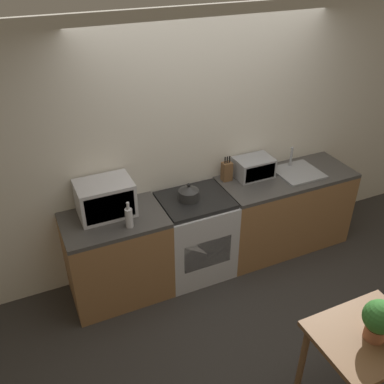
{
  "coord_description": "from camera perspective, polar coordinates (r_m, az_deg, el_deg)",
  "views": [
    {
      "loc": [
        -1.75,
        -2.39,
        3.14
      ],
      "look_at": [
        -0.35,
        0.7,
        1.05
      ],
      "focal_mm": 40.0,
      "sensor_mm": 36.0,
      "label": 1
    }
  ],
  "objects": [
    {
      "name": "bottle",
      "position": [
        3.78,
        -8.4,
        -3.36
      ],
      "size": [
        0.07,
        0.07,
        0.25
      ],
      "color": "silver",
      "rests_on": "counter_left_run"
    },
    {
      "name": "microwave",
      "position": [
        3.95,
        -11.5,
        -0.83
      ],
      "size": [
        0.5,
        0.36,
        0.33
      ],
      "color": "silver",
      "rests_on": "counter_left_run"
    },
    {
      "name": "toaster_oven",
      "position": [
        4.55,
        8.23,
        3.26
      ],
      "size": [
        0.4,
        0.27,
        0.21
      ],
      "color": "#999BA0",
      "rests_on": "counter_right_run"
    },
    {
      "name": "stove_range",
      "position": [
        4.43,
        0.39,
        -5.82
      ],
      "size": [
        0.7,
        0.62,
        0.9
      ],
      "color": "silver",
      "rests_on": "ground_plane"
    },
    {
      "name": "wall_back",
      "position": [
        4.35,
        1.76,
        6.57
      ],
      "size": [
        10.0,
        0.06,
        2.6
      ],
      "color": "silver",
      "rests_on": "ground_plane"
    },
    {
      "name": "counter_right_run",
      "position": [
        4.9,
        12.03,
        -2.45
      ],
      "size": [
        1.48,
        0.62,
        0.9
      ],
      "color": "olive",
      "rests_on": "ground_plane"
    },
    {
      "name": "dining_table",
      "position": [
        3.43,
        22.1,
        -18.56
      ],
      "size": [
        0.76,
        0.6,
        0.76
      ],
      "color": "brown",
      "rests_on": "ground_plane"
    },
    {
      "name": "counter_left_run",
      "position": [
        4.23,
        -9.89,
        -8.49
      ],
      "size": [
        0.94,
        0.62,
        0.9
      ],
      "color": "olive",
      "rests_on": "ground_plane"
    },
    {
      "name": "ground_plane",
      "position": [
        4.32,
        8.37,
        -15.51
      ],
      "size": [
        16.0,
        16.0,
        0.0
      ],
      "primitive_type": "plane",
      "color": "#33302D"
    },
    {
      "name": "knife_block",
      "position": [
        4.44,
        4.66,
        2.78
      ],
      "size": [
        0.1,
        0.08,
        0.27
      ],
      "color": "brown",
      "rests_on": "counter_right_run"
    },
    {
      "name": "kettle",
      "position": [
        4.12,
        -0.43,
        -0.12
      ],
      "size": [
        0.2,
        0.2,
        0.18
      ],
      "color": "#2D2D2D",
      "rests_on": "stove_range"
    },
    {
      "name": "sink_basin",
      "position": [
        4.75,
        13.94,
        2.64
      ],
      "size": [
        0.45,
        0.44,
        0.24
      ],
      "color": "#999BA0",
      "rests_on": "counter_right_run"
    },
    {
      "name": "potted_plant",
      "position": [
        3.2,
        23.7,
        -15.24
      ],
      "size": [
        0.23,
        0.23,
        0.31
      ],
      "color": "#9E5B3D",
      "rests_on": "dining_table"
    }
  ]
}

